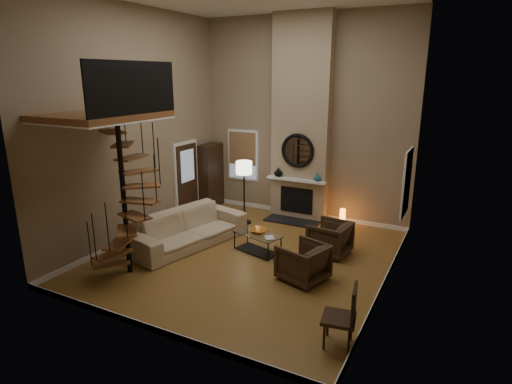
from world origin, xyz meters
The scene contains 32 objects.
ground centered at (0.00, 0.00, -0.01)m, with size 6.00×6.50×0.01m, color #A37634.
back_wall centered at (0.00, 3.25, 2.75)m, with size 6.00×0.02×5.50m, color #8F7A5C.
front_wall centered at (0.00, -3.25, 2.75)m, with size 6.00×0.02×5.50m, color #8F7A5C.
left_wall centered at (-3.00, 0.00, 2.75)m, with size 0.02×6.50×5.50m, color #8F7A5C.
right_wall centered at (3.00, 0.00, 2.75)m, with size 0.02×6.50×5.50m, color #8F7A5C.
baseboard_back centered at (0.00, 3.24, 0.06)m, with size 6.00×0.02×0.12m, color white.
baseboard_front centered at (0.00, -3.24, 0.06)m, with size 6.00×0.02×0.12m, color white.
baseboard_left centered at (-2.99, 0.00, 0.06)m, with size 0.02×6.50×0.12m, color white.
baseboard_right centered at (2.99, 0.00, 0.06)m, with size 0.02×6.50×0.12m, color white.
chimney_breast centered at (0.00, 3.06, 2.75)m, with size 1.60×0.38×5.50m, color #9A8364.
hearth centered at (0.00, 2.57, 0.02)m, with size 1.50×0.60×0.04m, color black.
firebox centered at (0.00, 2.86, 0.55)m, with size 0.95×0.02×0.72m, color black.
mantel centered at (0.00, 2.78, 1.15)m, with size 1.70×0.18×0.06m, color white.
mirror_frame centered at (0.00, 2.84, 1.95)m, with size 0.94×0.94×0.10m, color black.
mirror_disc centered at (0.00, 2.85, 1.95)m, with size 0.80×0.80×0.01m, color white.
vase_left centered at (-0.55, 2.82, 1.30)m, with size 0.24×0.24×0.25m, color black.
vase_right centered at (0.60, 2.82, 1.28)m, with size 0.20×0.20×0.21m, color #1A5A5B.
window_back centered at (-1.90, 3.22, 1.62)m, with size 1.02×0.06×1.52m.
window_right centered at (2.97, 2.00, 1.63)m, with size 0.06×1.02×1.52m.
entry_door centered at (-2.95, 1.80, 1.05)m, with size 0.10×1.05×2.16m.
loft centered at (-2.04, -1.80, 3.24)m, with size 1.70×2.20×1.09m.
spiral_stair centered at (-1.78, -1.79, 1.78)m, with size 1.47×1.47×4.06m.
hutch centered at (-2.80, 2.80, 0.95)m, with size 0.41×0.87×1.95m, color #321E10.
sofa centered at (-1.61, -0.03, 0.40)m, with size 2.93×1.14×0.85m, color tan.
armchair_near centered at (1.65, 1.00, 0.35)m, with size 0.84×0.86×0.78m, color #3F2B1D.
armchair_far centered at (1.56, -0.48, 0.35)m, with size 0.84×0.86×0.78m, color #3F2B1D.
coffee_table centered at (0.08, 0.31, 0.28)m, with size 1.22×0.83×0.43m.
bowl centered at (0.08, 0.36, 0.50)m, with size 0.41×0.41×0.10m, color orange.
book centered at (0.43, 0.16, 0.46)m, with size 0.19×0.26×0.03m, color gray.
floor_lamp centered at (-1.14, 1.91, 1.41)m, with size 0.43×0.43×1.75m.
accent_lamp centered at (1.36, 2.77, 0.25)m, with size 0.15×0.15×0.53m, color orange.
side_chair centered at (2.82, -2.18, 0.53)m, with size 0.56×0.56×1.01m.
Camera 1 is at (4.18, -7.68, 3.95)m, focal length 29.59 mm.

